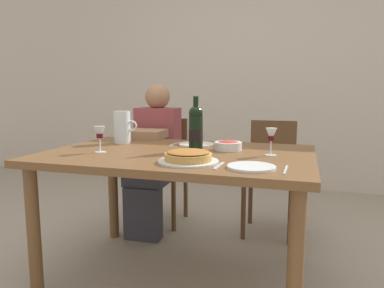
{
  "coord_description": "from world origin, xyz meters",
  "views": [
    {
      "loc": [
        0.67,
        -1.91,
        1.11
      ],
      "look_at": [
        0.06,
        0.08,
        0.8
      ],
      "focal_mm": 33.62,
      "sensor_mm": 36.0,
      "label": 1
    }
  ],
  "objects_px": {
    "wine_glass_right_diner": "(271,136)",
    "dinner_plate_left_setting": "(251,167)",
    "diner_left": "(153,153)",
    "chair_right": "(271,169)",
    "dinner_plate_right_setting": "(197,144)",
    "dining_table": "(178,168)",
    "salad_bowl": "(228,145)",
    "chair_left": "(164,163)",
    "baked_tart": "(188,157)",
    "water_pitcher": "(122,129)",
    "wine_glass_left_diner": "(100,134)",
    "wine_bottle": "(196,128)"
  },
  "relations": [
    {
      "from": "diner_left",
      "to": "chair_right",
      "type": "height_order",
      "value": "diner_left"
    },
    {
      "from": "dinner_plate_left_setting",
      "to": "dining_table",
      "type": "bearing_deg",
      "value": 145.5
    },
    {
      "from": "wine_bottle",
      "to": "wine_glass_right_diner",
      "type": "relative_size",
      "value": 2.11
    },
    {
      "from": "salad_bowl",
      "to": "diner_left",
      "type": "xyz_separation_m",
      "value": [
        -0.71,
        0.53,
        -0.17
      ]
    },
    {
      "from": "water_pitcher",
      "to": "salad_bowl",
      "type": "height_order",
      "value": "water_pitcher"
    },
    {
      "from": "water_pitcher",
      "to": "diner_left",
      "type": "bearing_deg",
      "value": 86.98
    },
    {
      "from": "wine_bottle",
      "to": "salad_bowl",
      "type": "bearing_deg",
      "value": 26.28
    },
    {
      "from": "salad_bowl",
      "to": "chair_right",
      "type": "relative_size",
      "value": 0.19
    },
    {
      "from": "wine_bottle",
      "to": "chair_left",
      "type": "bearing_deg",
      "value": 122.55
    },
    {
      "from": "dining_table",
      "to": "dinner_plate_right_setting",
      "type": "relative_size",
      "value": 6.59
    },
    {
      "from": "dinner_plate_right_setting",
      "to": "wine_glass_left_diner",
      "type": "bearing_deg",
      "value": -137.28
    },
    {
      "from": "dining_table",
      "to": "water_pitcher",
      "type": "height_order",
      "value": "water_pitcher"
    },
    {
      "from": "diner_left",
      "to": "chair_right",
      "type": "xyz_separation_m",
      "value": [
        0.9,
        0.25,
        -0.12
      ]
    },
    {
      "from": "water_pitcher",
      "to": "baked_tart",
      "type": "bearing_deg",
      "value": -38.55
    },
    {
      "from": "dining_table",
      "to": "dinner_plate_left_setting",
      "type": "distance_m",
      "value": 0.57
    },
    {
      "from": "dinner_plate_left_setting",
      "to": "chair_right",
      "type": "xyz_separation_m",
      "value": [
        -0.01,
        1.23,
        -0.27
      ]
    },
    {
      "from": "wine_glass_left_diner",
      "to": "diner_left",
      "type": "height_order",
      "value": "diner_left"
    },
    {
      "from": "dinner_plate_left_setting",
      "to": "chair_left",
      "type": "bearing_deg",
      "value": 126.81
    },
    {
      "from": "wine_glass_left_diner",
      "to": "wine_glass_right_diner",
      "type": "relative_size",
      "value": 1.0
    },
    {
      "from": "dinner_plate_left_setting",
      "to": "dinner_plate_right_setting",
      "type": "height_order",
      "value": "same"
    },
    {
      "from": "chair_left",
      "to": "water_pitcher",
      "type": "bearing_deg",
      "value": 86.55
    },
    {
      "from": "dining_table",
      "to": "diner_left",
      "type": "distance_m",
      "value": 0.8
    },
    {
      "from": "dinner_plate_right_setting",
      "to": "water_pitcher",
      "type": "bearing_deg",
      "value": -174.66
    },
    {
      "from": "chair_left",
      "to": "chair_right",
      "type": "bearing_deg",
      "value": 178.67
    },
    {
      "from": "salad_bowl",
      "to": "wine_bottle",
      "type": "bearing_deg",
      "value": -153.72
    },
    {
      "from": "wine_glass_right_diner",
      "to": "chair_left",
      "type": "distance_m",
      "value": 1.35
    },
    {
      "from": "dinner_plate_left_setting",
      "to": "chair_left",
      "type": "distance_m",
      "value": 1.55
    },
    {
      "from": "dinner_plate_left_setting",
      "to": "dinner_plate_right_setting",
      "type": "bearing_deg",
      "value": 126.36
    },
    {
      "from": "baked_tart",
      "to": "diner_left",
      "type": "xyz_separation_m",
      "value": [
        -0.59,
        0.94,
        -0.17
      ]
    },
    {
      "from": "water_pitcher",
      "to": "chair_right",
      "type": "relative_size",
      "value": 0.25
    },
    {
      "from": "water_pitcher",
      "to": "diner_left",
      "type": "height_order",
      "value": "diner_left"
    },
    {
      "from": "wine_bottle",
      "to": "dining_table",
      "type": "bearing_deg",
      "value": -146.93
    },
    {
      "from": "water_pitcher",
      "to": "dinner_plate_left_setting",
      "type": "distance_m",
      "value": 1.08
    },
    {
      "from": "dining_table",
      "to": "dinner_plate_left_setting",
      "type": "xyz_separation_m",
      "value": [
        0.46,
        -0.32,
        0.1
      ]
    },
    {
      "from": "baked_tart",
      "to": "chair_right",
      "type": "bearing_deg",
      "value": 75.7
    },
    {
      "from": "dining_table",
      "to": "diner_left",
      "type": "height_order",
      "value": "diner_left"
    },
    {
      "from": "dinner_plate_right_setting",
      "to": "diner_left",
      "type": "distance_m",
      "value": 0.64
    },
    {
      "from": "dinner_plate_right_setting",
      "to": "salad_bowl",
      "type": "bearing_deg",
      "value": -28.47
    },
    {
      "from": "wine_glass_right_diner",
      "to": "dinner_plate_left_setting",
      "type": "relative_size",
      "value": 0.68
    },
    {
      "from": "wine_bottle",
      "to": "chair_left",
      "type": "distance_m",
      "value": 1.08
    },
    {
      "from": "dining_table",
      "to": "dinner_plate_right_setting",
      "type": "xyz_separation_m",
      "value": [
        0.03,
        0.27,
        0.1
      ]
    },
    {
      "from": "wine_glass_left_diner",
      "to": "chair_right",
      "type": "height_order",
      "value": "wine_glass_left_diner"
    },
    {
      "from": "chair_right",
      "to": "dinner_plate_right_setting",
      "type": "bearing_deg",
      "value": 57.9
    },
    {
      "from": "dining_table",
      "to": "wine_bottle",
      "type": "relative_size",
      "value": 4.76
    },
    {
      "from": "water_pitcher",
      "to": "dinner_plate_left_setting",
      "type": "xyz_separation_m",
      "value": [
        0.93,
        -0.54,
        -0.09
      ]
    },
    {
      "from": "diner_left",
      "to": "chair_right",
      "type": "relative_size",
      "value": 1.33
    },
    {
      "from": "salad_bowl",
      "to": "wine_glass_right_diner",
      "type": "distance_m",
      "value": 0.29
    },
    {
      "from": "wine_bottle",
      "to": "salad_bowl",
      "type": "height_order",
      "value": "wine_bottle"
    },
    {
      "from": "water_pitcher",
      "to": "baked_tart",
      "type": "distance_m",
      "value": 0.79
    },
    {
      "from": "baked_tart",
      "to": "diner_left",
      "type": "height_order",
      "value": "diner_left"
    }
  ]
}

